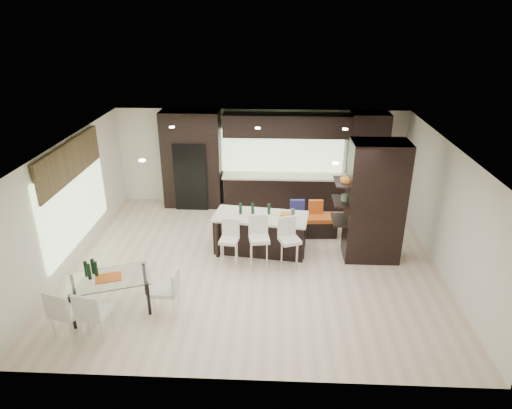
{
  "coord_description": "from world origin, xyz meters",
  "views": [
    {
      "loc": [
        0.44,
        -8.82,
        5.25
      ],
      "look_at": [
        0.0,
        0.6,
        1.15
      ],
      "focal_mm": 32.0,
      "sensor_mm": 36.0,
      "label": 1
    }
  ],
  "objects_px": {
    "stool_left": "(229,248)",
    "chair_near": "(96,315)",
    "stool_right": "(289,249)",
    "floor_vase": "(292,232)",
    "bench": "(309,225)",
    "stool_mid": "(259,248)",
    "chair_far": "(69,314)",
    "dining_table": "(111,294)",
    "kitchen_island": "(261,233)",
    "chair_end": "(166,293)"
  },
  "relations": [
    {
      "from": "stool_left",
      "to": "chair_near",
      "type": "relative_size",
      "value": 0.98
    },
    {
      "from": "bench",
      "to": "dining_table",
      "type": "xyz_separation_m",
      "value": [
        -3.87,
        -3.29,
        0.1
      ]
    },
    {
      "from": "floor_vase",
      "to": "stool_right",
      "type": "bearing_deg",
      "value": -96.68
    },
    {
      "from": "kitchen_island",
      "to": "chair_end",
      "type": "relative_size",
      "value": 2.55
    },
    {
      "from": "stool_mid",
      "to": "stool_right",
      "type": "height_order",
      "value": "stool_mid"
    },
    {
      "from": "bench",
      "to": "chair_near",
      "type": "relative_size",
      "value": 1.5
    },
    {
      "from": "stool_left",
      "to": "stool_mid",
      "type": "xyz_separation_m",
      "value": [
        0.65,
        -0.02,
        0.04
      ]
    },
    {
      "from": "bench",
      "to": "dining_table",
      "type": "distance_m",
      "value": 5.08
    },
    {
      "from": "dining_table",
      "to": "chair_far",
      "type": "xyz_separation_m",
      "value": [
        -0.46,
        -0.74,
        0.1
      ]
    },
    {
      "from": "stool_right",
      "to": "dining_table",
      "type": "bearing_deg",
      "value": -174.31
    },
    {
      "from": "stool_mid",
      "to": "chair_far",
      "type": "bearing_deg",
      "value": -151.34
    },
    {
      "from": "stool_mid",
      "to": "floor_vase",
      "type": "distance_m",
      "value": 0.94
    },
    {
      "from": "chair_far",
      "to": "stool_left",
      "type": "bearing_deg",
      "value": 63.24
    },
    {
      "from": "chair_far",
      "to": "stool_right",
      "type": "bearing_deg",
      "value": 51.46
    },
    {
      "from": "stool_left",
      "to": "chair_near",
      "type": "height_order",
      "value": "chair_near"
    },
    {
      "from": "dining_table",
      "to": "chair_far",
      "type": "relative_size",
      "value": 1.62
    },
    {
      "from": "stool_right",
      "to": "stool_left",
      "type": "bearing_deg",
      "value": 158.17
    },
    {
      "from": "chair_far",
      "to": "chair_end",
      "type": "relative_size",
      "value": 1.09
    },
    {
      "from": "floor_vase",
      "to": "chair_far",
      "type": "bearing_deg",
      "value": -141.97
    },
    {
      "from": "stool_right",
      "to": "bench",
      "type": "bearing_deg",
      "value": 50.33
    },
    {
      "from": "kitchen_island",
      "to": "stool_left",
      "type": "height_order",
      "value": "kitchen_island"
    },
    {
      "from": "floor_vase",
      "to": "dining_table",
      "type": "bearing_deg",
      "value": -146.14
    },
    {
      "from": "stool_left",
      "to": "chair_near",
      "type": "bearing_deg",
      "value": -121.94
    },
    {
      "from": "stool_mid",
      "to": "chair_far",
      "type": "xyz_separation_m",
      "value": [
        -3.14,
        -2.43,
        -0.02
      ]
    },
    {
      "from": "stool_right",
      "to": "chair_far",
      "type": "xyz_separation_m",
      "value": [
        -3.79,
        -2.43,
        -0.01
      ]
    },
    {
      "from": "stool_mid",
      "to": "stool_left",
      "type": "bearing_deg",
      "value": 169.38
    },
    {
      "from": "stool_mid",
      "to": "kitchen_island",
      "type": "bearing_deg",
      "value": 80.97
    },
    {
      "from": "stool_mid",
      "to": "chair_end",
      "type": "bearing_deg",
      "value": -143.26
    },
    {
      "from": "chair_far",
      "to": "bench",
      "type": "bearing_deg",
      "value": 61.77
    },
    {
      "from": "dining_table",
      "to": "kitchen_island",
      "type": "bearing_deg",
      "value": 21.95
    },
    {
      "from": "floor_vase",
      "to": "chair_near",
      "type": "bearing_deg",
      "value": -138.46
    },
    {
      "from": "floor_vase",
      "to": "dining_table",
      "type": "relative_size",
      "value": 0.78
    },
    {
      "from": "kitchen_island",
      "to": "stool_right",
      "type": "height_order",
      "value": "stool_right"
    },
    {
      "from": "stool_mid",
      "to": "dining_table",
      "type": "height_order",
      "value": "stool_mid"
    },
    {
      "from": "stool_right",
      "to": "floor_vase",
      "type": "height_order",
      "value": "floor_vase"
    },
    {
      "from": "bench",
      "to": "dining_table",
      "type": "relative_size",
      "value": 0.9
    },
    {
      "from": "bench",
      "to": "chair_far",
      "type": "xyz_separation_m",
      "value": [
        -4.32,
        -4.03,
        0.2
      ]
    },
    {
      "from": "bench",
      "to": "chair_far",
      "type": "bearing_deg",
      "value": -141.07
    },
    {
      "from": "stool_left",
      "to": "dining_table",
      "type": "relative_size",
      "value": 0.59
    },
    {
      "from": "stool_left",
      "to": "stool_right",
      "type": "relative_size",
      "value": 0.94
    },
    {
      "from": "bench",
      "to": "chair_end",
      "type": "xyz_separation_m",
      "value": [
        -2.83,
        -3.29,
        0.16
      ]
    },
    {
      "from": "kitchen_island",
      "to": "stool_mid",
      "type": "height_order",
      "value": "stool_mid"
    },
    {
      "from": "stool_left",
      "to": "stool_right",
      "type": "distance_m",
      "value": 1.3
    },
    {
      "from": "dining_table",
      "to": "floor_vase",
      "type": "bearing_deg",
      "value": 13.36
    },
    {
      "from": "stool_left",
      "to": "floor_vase",
      "type": "relative_size",
      "value": 0.76
    },
    {
      "from": "stool_left",
      "to": "floor_vase",
      "type": "height_order",
      "value": "floor_vase"
    },
    {
      "from": "kitchen_island",
      "to": "dining_table",
      "type": "distance_m",
      "value": 3.64
    },
    {
      "from": "stool_left",
      "to": "stool_mid",
      "type": "height_order",
      "value": "stool_mid"
    },
    {
      "from": "chair_near",
      "to": "chair_far",
      "type": "relative_size",
      "value": 0.98
    },
    {
      "from": "bench",
      "to": "chair_near",
      "type": "bearing_deg",
      "value": -137.9
    }
  ]
}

